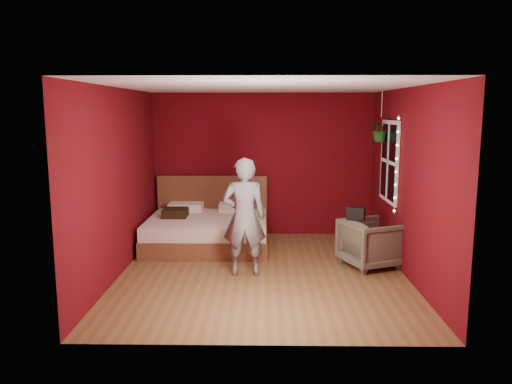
# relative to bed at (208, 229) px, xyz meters

# --- Properties ---
(floor) EXTENTS (4.50, 4.50, 0.00)m
(floor) POSITION_rel_bed_xyz_m (0.93, -1.44, -0.29)
(floor) COLOR brown
(floor) RESTS_ON ground
(room_walls) EXTENTS (4.04, 4.54, 2.62)m
(room_walls) POSITION_rel_bed_xyz_m (0.93, -1.44, 1.39)
(room_walls) COLOR #560915
(room_walls) RESTS_ON ground
(window) EXTENTS (0.05, 0.97, 1.27)m
(window) POSITION_rel_bed_xyz_m (2.90, -0.54, 1.21)
(window) COLOR white
(window) RESTS_ON room_walls
(fairy_lights) EXTENTS (0.04, 0.04, 1.45)m
(fairy_lights) POSITION_rel_bed_xyz_m (2.87, -1.07, 1.21)
(fairy_lights) COLOR silver
(fairy_lights) RESTS_ON room_walls
(bed) EXTENTS (2.01, 1.71, 1.10)m
(bed) POSITION_rel_bed_xyz_m (0.00, 0.00, 0.00)
(bed) COLOR brown
(bed) RESTS_ON ground
(person) EXTENTS (0.62, 0.42, 1.65)m
(person) POSITION_rel_bed_xyz_m (0.68, -1.54, 0.54)
(person) COLOR slate
(person) RESTS_ON ground
(armchair) EXTENTS (1.00, 0.99, 0.70)m
(armchair) POSITION_rel_bed_xyz_m (2.53, -1.14, 0.06)
(armchair) COLOR #686652
(armchair) RESTS_ON ground
(handbag) EXTENTS (0.29, 0.22, 0.19)m
(handbag) POSITION_rel_bed_xyz_m (2.30, -1.12, 0.51)
(handbag) COLOR black
(handbag) RESTS_ON armchair
(throw_pillow) EXTENTS (0.40, 0.40, 0.14)m
(throw_pillow) POSITION_rel_bed_xyz_m (-0.55, -0.05, 0.29)
(throw_pillow) COLOR black
(throw_pillow) RESTS_ON bed
(hanging_plant) EXTENTS (0.40, 0.37, 0.81)m
(hanging_plant) POSITION_rel_bed_xyz_m (2.81, -0.27, 1.70)
(hanging_plant) COLOR silver
(hanging_plant) RESTS_ON room_walls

